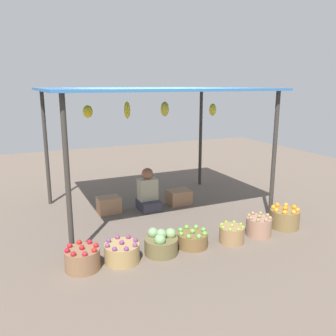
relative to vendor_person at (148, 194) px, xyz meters
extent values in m
plane|color=#6A5B4E|center=(0.04, -0.14, -0.30)|extent=(14.00, 14.00, 0.00)
cylinder|color=#38332D|center=(-1.62, -1.35, 0.78)|extent=(0.07, 0.07, 2.16)
cylinder|color=#38332D|center=(1.71, -1.35, 0.78)|extent=(0.07, 0.07, 2.16)
cylinder|color=#38332D|center=(-1.62, 1.08, 0.78)|extent=(0.07, 0.07, 2.16)
cylinder|color=#38332D|center=(1.71, 1.08, 0.78)|extent=(0.07, 0.07, 2.16)
cube|color=teal|center=(0.04, -0.14, 1.88)|extent=(3.63, 2.74, 0.04)
ellipsoid|color=yellow|center=(-1.00, 0.13, 1.52)|extent=(0.16, 0.16, 0.20)
ellipsoid|color=yellow|center=(-0.31, 0.17, 1.52)|extent=(0.11, 0.11, 0.30)
ellipsoid|color=yellow|center=(0.41, 0.16, 1.52)|extent=(0.15, 0.15, 0.26)
ellipsoid|color=yellow|center=(1.12, -0.36, 1.52)|extent=(0.13, 0.13, 0.21)
cube|color=#3C3A49|center=(0.00, -0.03, -0.21)|extent=(0.36, 0.44, 0.18)
cube|color=#BDB593|center=(0.00, 0.02, 0.08)|extent=(0.34, 0.22, 0.40)
sphere|color=#985B3E|center=(0.00, 0.02, 0.38)|extent=(0.21, 0.21, 0.21)
cylinder|color=#886244|center=(-1.55, -1.71, -0.17)|extent=(0.44, 0.44, 0.27)
sphere|color=red|center=(-1.55, -1.71, -0.01)|extent=(0.07, 0.07, 0.07)
sphere|color=red|center=(-1.38, -1.71, -0.01)|extent=(0.07, 0.07, 0.07)
sphere|color=#B3182B|center=(-1.43, -1.58, -0.01)|extent=(0.07, 0.07, 0.07)
sphere|color=#B1231D|center=(-1.55, -1.53, -0.01)|extent=(0.07, 0.07, 0.07)
sphere|color=red|center=(-1.68, -1.58, -0.01)|extent=(0.07, 0.07, 0.07)
sphere|color=#B3162A|center=(-1.73, -1.71, -0.01)|extent=(0.07, 0.07, 0.07)
sphere|color=#AA1A1C|center=(-1.68, -1.83, -0.01)|extent=(0.07, 0.07, 0.07)
sphere|color=#AE1F2D|center=(-1.55, -1.88, -0.01)|extent=(0.07, 0.07, 0.07)
sphere|color=red|center=(-1.43, -1.83, -0.01)|extent=(0.07, 0.07, 0.07)
cylinder|color=#A68753|center=(-1.04, -1.72, -0.18)|extent=(0.46, 0.46, 0.24)
sphere|color=#813979|center=(-1.04, -1.72, -0.03)|extent=(0.06, 0.06, 0.06)
sphere|color=#77356D|center=(-0.85, -1.72, -0.04)|extent=(0.06, 0.06, 0.06)
sphere|color=#862E71|center=(-0.91, -1.59, -0.04)|extent=(0.06, 0.06, 0.06)
sphere|color=#833971|center=(-1.04, -1.53, -0.04)|extent=(0.06, 0.06, 0.06)
sphere|color=#753D73|center=(-1.18, -1.59, -0.04)|extent=(0.06, 0.06, 0.06)
sphere|color=#783E75|center=(-1.24, -1.72, -0.04)|extent=(0.06, 0.06, 0.06)
sphere|color=#763A70|center=(-1.18, -1.86, -0.04)|extent=(0.06, 0.06, 0.06)
sphere|color=#763778|center=(-1.04, -1.91, -0.04)|extent=(0.06, 0.06, 0.06)
sphere|color=#783E73|center=(-0.91, -1.86, -0.04)|extent=(0.06, 0.06, 0.06)
cylinder|color=brown|center=(-0.49, -1.73, -0.19)|extent=(0.46, 0.46, 0.22)
sphere|color=#7C9F6B|center=(-0.49, -1.73, -0.02)|extent=(0.15, 0.15, 0.15)
sphere|color=#84A566|center=(-0.35, -1.73, -0.03)|extent=(0.15, 0.15, 0.15)
sphere|color=#7FA26D|center=(-0.56, -1.61, -0.03)|extent=(0.15, 0.15, 0.15)
sphere|color=#79AD69|center=(-0.56, -1.85, -0.03)|extent=(0.15, 0.15, 0.15)
cylinder|color=brown|center=(0.00, -1.71, -0.20)|extent=(0.44, 0.44, 0.20)
sphere|color=#6CBA51|center=(0.00, -1.71, -0.07)|extent=(0.07, 0.07, 0.07)
sphere|color=#66AA4F|center=(0.19, -1.71, -0.08)|extent=(0.07, 0.07, 0.07)
sphere|color=#6EBA4E|center=(0.13, -1.58, -0.08)|extent=(0.07, 0.07, 0.07)
sphere|color=#61BB44|center=(0.00, -1.53, -0.08)|extent=(0.07, 0.07, 0.07)
sphere|color=#64B44A|center=(-0.12, -1.58, -0.08)|extent=(0.07, 0.07, 0.07)
sphere|color=#6CAB40|center=(-0.18, -1.71, -0.08)|extent=(0.07, 0.07, 0.07)
sphere|color=#6CAA46|center=(-0.12, -1.84, -0.08)|extent=(0.07, 0.07, 0.07)
sphere|color=#66B34E|center=(0.00, -1.89, -0.08)|extent=(0.07, 0.07, 0.07)
sphere|color=#67B044|center=(0.13, -1.84, -0.08)|extent=(0.07, 0.07, 0.07)
cylinder|color=#9A774D|center=(0.60, -1.82, -0.18)|extent=(0.37, 0.37, 0.24)
sphere|color=#95C936|center=(0.60, -1.82, -0.04)|extent=(0.04, 0.04, 0.04)
sphere|color=#94C82E|center=(0.75, -1.82, -0.04)|extent=(0.04, 0.04, 0.04)
sphere|color=#89C441|center=(0.71, -1.71, -0.04)|extent=(0.04, 0.04, 0.04)
sphere|color=#8AD02F|center=(0.60, -1.67, -0.04)|extent=(0.04, 0.04, 0.04)
sphere|color=#91CF2E|center=(0.49, -1.71, -0.04)|extent=(0.04, 0.04, 0.04)
sphere|color=#89CB38|center=(0.44, -1.82, -0.04)|extent=(0.04, 0.04, 0.04)
sphere|color=#84BD34|center=(0.49, -1.94, -0.04)|extent=(0.04, 0.04, 0.04)
sphere|color=#91BC42|center=(0.60, -1.98, -0.04)|extent=(0.04, 0.04, 0.04)
sphere|color=#8EC632|center=(0.71, -1.94, -0.04)|extent=(0.04, 0.04, 0.04)
cylinder|color=#A27760|center=(1.11, -1.80, -0.16)|extent=(0.39, 0.39, 0.28)
sphere|color=#947E56|center=(1.11, -1.80, 0.01)|extent=(0.06, 0.06, 0.06)
sphere|color=#A48352|center=(1.27, -1.80, 0.00)|extent=(0.06, 0.06, 0.06)
sphere|color=#9E8351|center=(1.22, -1.68, 0.00)|extent=(0.06, 0.06, 0.06)
sphere|color=#A17656|center=(1.11, -1.64, 0.00)|extent=(0.06, 0.06, 0.06)
sphere|color=#967D52|center=(1.00, -1.68, 0.00)|extent=(0.06, 0.06, 0.06)
sphere|color=#9B7958|center=(0.95, -1.80, 0.00)|extent=(0.06, 0.06, 0.06)
sphere|color=#96814F|center=(1.00, -1.91, 0.00)|extent=(0.06, 0.06, 0.06)
sphere|color=#A17D60|center=(1.11, -1.95, 0.00)|extent=(0.06, 0.06, 0.06)
sphere|color=#A48651|center=(1.22, -1.91, 0.00)|extent=(0.06, 0.06, 0.06)
cylinder|color=olive|center=(1.70, -1.71, -0.15)|extent=(0.46, 0.46, 0.29)
sphere|color=orange|center=(1.70, -1.71, 0.02)|extent=(0.08, 0.08, 0.08)
sphere|color=orange|center=(1.88, -1.71, 0.02)|extent=(0.08, 0.08, 0.08)
sphere|color=orange|center=(1.83, -1.58, 0.02)|extent=(0.08, 0.08, 0.08)
sphere|color=orange|center=(1.70, -1.53, 0.02)|extent=(0.08, 0.08, 0.08)
sphere|color=orange|center=(1.56, -1.58, 0.02)|extent=(0.08, 0.08, 0.08)
sphere|color=orange|center=(1.51, -1.71, 0.02)|extent=(0.08, 0.08, 0.08)
sphere|color=orange|center=(1.56, -1.85, 0.02)|extent=(0.08, 0.08, 0.08)
sphere|color=orange|center=(1.70, -1.90, 0.02)|extent=(0.08, 0.08, 0.08)
sphere|color=orange|center=(1.83, -1.85, 0.02)|extent=(0.08, 0.08, 0.08)
cube|color=#AB7C5B|center=(-0.71, 0.11, -0.15)|extent=(0.40, 0.30, 0.30)
cube|color=#A67755|center=(0.65, 0.03, -0.16)|extent=(0.43, 0.33, 0.28)
camera|label=1|loc=(-2.27, -5.84, 1.97)|focal=37.99mm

